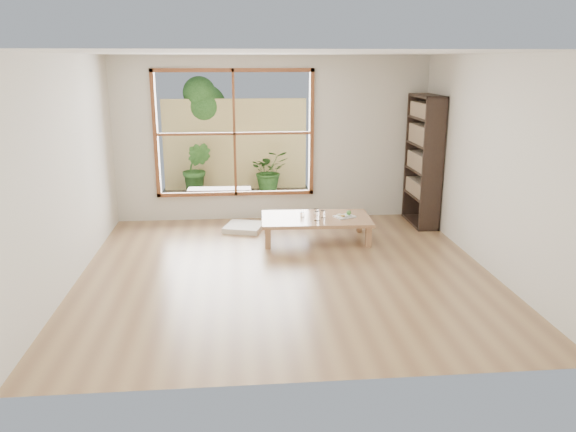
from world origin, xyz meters
name	(u,v)px	position (x,y,z in m)	size (l,w,h in m)	color
ground	(286,271)	(0.00, 0.00, 0.00)	(5.00, 5.00, 0.00)	#A37F51
low_table	(316,220)	(0.54, 1.20, 0.30)	(1.59, 0.93, 0.34)	#A1754E
floor_cushion	(244,227)	(-0.49, 1.79, 0.04)	(0.55, 0.55, 0.08)	silver
bookshelf	(423,161)	(2.32, 1.90, 1.01)	(0.32, 0.91, 2.02)	black
glass_tall	(317,216)	(0.53, 1.03, 0.41)	(0.07, 0.07, 0.14)	silver
glass_mid	(323,214)	(0.64, 1.17, 0.39)	(0.07, 0.07, 0.10)	silver
glass_short	(316,212)	(0.56, 1.32, 0.39)	(0.07, 0.07, 0.09)	silver
glass_small	(302,215)	(0.35, 1.23, 0.38)	(0.06, 0.06, 0.07)	silver
food_tray	(345,216)	(0.97, 1.18, 0.36)	(0.33, 0.29, 0.09)	white
deck	(236,202)	(-0.60, 3.56, 0.00)	(2.80, 2.00, 0.05)	#352E26
garden_bench	(220,192)	(-0.89, 3.07, 0.31)	(1.10, 0.35, 0.35)	black
bamboo_fence	(235,145)	(-0.60, 4.56, 0.90)	(2.80, 0.06, 1.80)	tan
shrub_right	(269,170)	(0.06, 4.34, 0.43)	(0.72, 0.63, 0.80)	#315F23
shrub_left	(197,168)	(-1.34, 4.17, 0.52)	(0.55, 0.44, 1.00)	#315F23
garden_tree	(200,107)	(-1.28, 4.86, 1.63)	(1.04, 0.85, 2.22)	#4C3D2D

